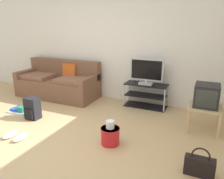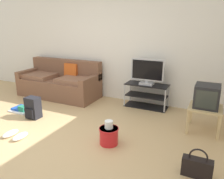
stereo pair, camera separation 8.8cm
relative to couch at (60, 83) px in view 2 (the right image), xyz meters
The scene contains 12 objects.
ground_plane 2.34m from the couch, 57.50° to the right, with size 9.00×9.80×0.02m, color tan.
wall_back 1.68m from the couch, 21.97° to the left, with size 9.00×0.10×2.70m, color silver.
couch is the anchor object (origin of this frame).
tv_stand 2.23m from the couch, ahead, with size 0.93×0.40×0.52m.
flat_tv 2.28m from the couch, ahead, with size 0.72×0.22×0.56m.
side_table 3.50m from the couch, ahead, with size 0.54×0.54×0.44m.
crt_tv 3.51m from the couch, ahead, with size 0.39×0.43×0.38m.
backpack 1.42m from the couch, 73.15° to the right, with size 0.27×0.27×0.43m.
handbag 3.95m from the couch, 27.46° to the right, with size 0.36×0.13×0.38m.
cleaning_bucket 2.72m from the couch, 36.07° to the right, with size 0.30×0.30×0.39m.
sneakers_pair 2.23m from the couch, 70.88° to the right, with size 0.37×0.30×0.09m.
floor_tray 1.25m from the couch, 94.09° to the right, with size 0.46×0.34×0.14m.
Camera 2 is at (2.33, -2.40, 1.80)m, focal length 35.69 mm.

